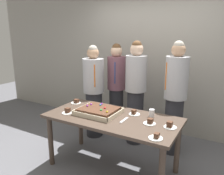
# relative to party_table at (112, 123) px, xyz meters

# --- Properties ---
(ground_plane) EXTENTS (12.00, 12.00, 0.00)m
(ground_plane) POSITION_rel_party_table_xyz_m (0.00, 0.00, -0.67)
(ground_plane) COLOR #5B5B60
(interior_back_panel) EXTENTS (8.00, 0.12, 3.00)m
(interior_back_panel) POSITION_rel_party_table_xyz_m (0.00, 1.60, 0.83)
(interior_back_panel) COLOR #9E998E
(interior_back_panel) RESTS_ON ground_plane
(party_table) EXTENTS (1.75, 0.84, 0.76)m
(party_table) POSITION_rel_party_table_xyz_m (0.00, 0.00, 0.00)
(party_table) COLOR #47382D
(party_table) RESTS_ON ground_plane
(sheet_cake) EXTENTS (0.56, 0.46, 0.10)m
(sheet_cake) POSITION_rel_party_table_xyz_m (-0.21, 0.01, 0.13)
(sheet_cake) COLOR beige
(sheet_cake) RESTS_ON party_table
(plated_slice_near_left) EXTENTS (0.15, 0.15, 0.07)m
(plated_slice_near_left) POSITION_rel_party_table_xyz_m (-0.59, -0.19, 0.12)
(plated_slice_near_left) COLOR white
(plated_slice_near_left) RESTS_ON party_table
(plated_slice_near_right) EXTENTS (0.15, 0.15, 0.07)m
(plated_slice_near_right) POSITION_rel_party_table_xyz_m (0.23, 0.21, 0.11)
(plated_slice_near_right) COLOR white
(plated_slice_near_right) RESTS_ON party_table
(plated_slice_far_left) EXTENTS (0.15, 0.15, 0.07)m
(plated_slice_far_left) POSITION_rel_party_table_xyz_m (-0.76, 0.21, 0.12)
(plated_slice_far_left) COLOR white
(plated_slice_far_left) RESTS_ON party_table
(plated_slice_far_right) EXTENTS (0.15, 0.15, 0.06)m
(plated_slice_far_right) POSITION_rel_party_table_xyz_m (0.71, -0.31, 0.11)
(plated_slice_far_right) COLOR white
(plated_slice_far_right) RESTS_ON party_table
(plated_slice_center_front) EXTENTS (0.15, 0.15, 0.08)m
(plated_slice_center_front) POSITION_rel_party_table_xyz_m (0.76, 0.03, 0.12)
(plated_slice_center_front) COLOR white
(plated_slice_center_front) RESTS_ON party_table
(plated_slice_center_back) EXTENTS (0.15, 0.15, 0.07)m
(plated_slice_center_back) POSITION_rel_party_table_xyz_m (0.52, 0.02, 0.12)
(plated_slice_center_back) COLOR white
(plated_slice_center_back) RESTS_ON party_table
(drink_cup_nearest) EXTENTS (0.07, 0.07, 0.10)m
(drink_cup_nearest) POSITION_rel_party_table_xyz_m (0.45, 0.26, 0.14)
(drink_cup_nearest) COLOR white
(drink_cup_nearest) RESTS_ON party_table
(cake_server_utensil) EXTENTS (0.03, 0.20, 0.01)m
(cake_server_utensil) POSITION_rel_party_table_xyz_m (0.20, -0.04, 0.10)
(cake_server_utensil) COLOR silver
(cake_server_utensil) RESTS_ON party_table
(person_serving_front) EXTENTS (0.34, 0.34, 1.73)m
(person_serving_front) POSITION_rel_party_table_xyz_m (0.60, 0.85, 0.23)
(person_serving_front) COLOR #28282D
(person_serving_front) RESTS_ON ground_plane
(person_green_shirt_behind) EXTENTS (0.34, 0.34, 1.71)m
(person_green_shirt_behind) POSITION_rel_party_table_xyz_m (-0.04, 0.86, 0.22)
(person_green_shirt_behind) COLOR #28282D
(person_green_shirt_behind) RESTS_ON ground_plane
(person_striped_tie_right) EXTENTS (0.33, 0.33, 1.65)m
(person_striped_tie_right) POSITION_rel_party_table_xyz_m (-0.54, 1.11, 0.19)
(person_striped_tie_right) COLOR #28282D
(person_striped_tie_right) RESTS_ON ground_plane
(person_left_edge_reaching) EXTENTS (0.36, 0.36, 1.63)m
(person_left_edge_reaching) POSITION_rel_party_table_xyz_m (-0.78, 0.73, 0.17)
(person_left_edge_reaching) COLOR #28282D
(person_left_edge_reaching) RESTS_ON ground_plane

